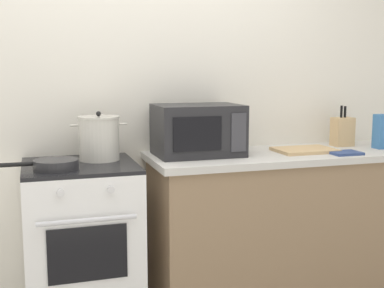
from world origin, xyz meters
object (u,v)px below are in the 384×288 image
frying_pan (55,164)px  pasta_box (381,131)px  cutting_board (305,150)px  oven_mitt (345,153)px  microwave (198,130)px  stock_pot (99,138)px  knife_block (342,131)px  stove (82,246)px

frying_pan → pasta_box: 2.04m
cutting_board → pasta_box: 0.54m
cutting_board → oven_mitt: size_ratio=2.00×
microwave → oven_mitt: size_ratio=2.78×
cutting_board → microwave: bearing=173.4°
microwave → stock_pot: bearing=179.1°
knife_block → oven_mitt: size_ratio=1.49×
frying_pan → oven_mitt: 1.69m
frying_pan → pasta_box: bearing=2.5°
stock_pot → stove: bearing=-143.4°
stock_pot → cutting_board: size_ratio=0.87×
stove → cutting_board: bearing=0.0°
stove → pasta_box: size_ratio=4.18×
pasta_box → oven_mitt: 0.39m
stock_pot → pasta_box: bearing=-3.7°
pasta_box → oven_mitt: (-0.35, -0.13, -0.10)m
microwave → cutting_board: (0.67, -0.08, -0.14)m
oven_mitt → microwave: bearing=164.4°
stock_pot → knife_block: (1.61, 0.05, -0.03)m
frying_pan → stove: bearing=40.8°
stock_pot → cutting_board: 1.26m
stock_pot → oven_mitt: (1.43, -0.25, -0.12)m
stove → cutting_board: 1.45m
stock_pot → pasta_box: stock_pot is taller
frying_pan → cutting_board: (1.50, 0.12, -0.02)m
stove → knife_block: knife_block is taller
stove → pasta_box: 1.99m
stove → frying_pan: frying_pan is taller
microwave → pasta_box: (1.21, -0.11, -0.04)m
stock_pot → cutting_board: bearing=-4.0°
knife_block → stove: bearing=-175.3°
microwave → knife_block: (1.03, 0.06, -0.05)m
stock_pot → microwave: (0.58, -0.01, 0.03)m
stove → stock_pot: bearing=36.6°
stove → stock_pot: (0.12, 0.09, 0.58)m
stove → oven_mitt: bearing=-5.9°
knife_block → pasta_box: knife_block is taller
microwave → knife_block: size_ratio=1.86×
pasta_box → oven_mitt: bearing=-159.7°
pasta_box → oven_mitt: pasta_box is taller
pasta_box → knife_block: bearing=135.6°
cutting_board → knife_block: (0.36, 0.14, 0.09)m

